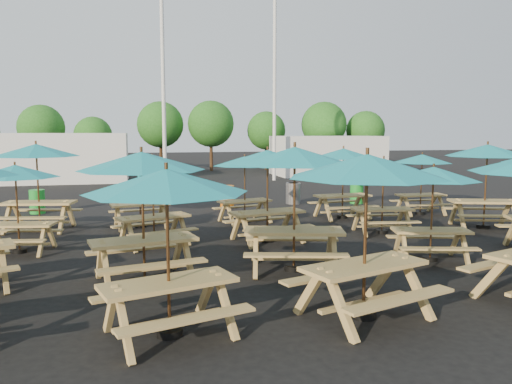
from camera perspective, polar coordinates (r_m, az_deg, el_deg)
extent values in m
plane|color=black|center=(13.34, 1.47, -5.44)|extent=(120.00, 120.00, 0.00)
cube|color=#A9874B|center=(13.03, -25.53, -3.37)|extent=(1.73, 0.91, 0.05)
cube|color=#A9874B|center=(12.53, -26.51, -5.05)|extent=(1.66, 0.51, 0.04)
cube|color=#A9874B|center=(13.63, -24.52, -4.04)|extent=(1.66, 0.51, 0.04)
cylinder|color=black|center=(13.15, -25.39, -6.09)|extent=(0.33, 0.33, 0.09)
cylinder|color=brown|center=(12.97, -25.62, -1.74)|extent=(0.04, 0.04, 2.11)
cone|color=teal|center=(12.88, -25.82, 2.17)|extent=(2.31, 2.31, 0.29)
cube|color=#A9874B|center=(15.71, -23.56, -1.14)|extent=(2.09, 1.12, 0.07)
cube|color=#A9874B|center=(15.08, -24.49, -2.72)|extent=(2.00, 0.64, 0.04)
cube|color=#A9874B|center=(16.42, -22.61, -1.89)|extent=(2.00, 0.64, 0.04)
cylinder|color=black|center=(15.82, -23.43, -3.86)|extent=(0.40, 0.40, 0.11)
cylinder|color=brown|center=(15.65, -23.64, 0.50)|extent=(0.05, 0.05, 2.53)
cone|color=teal|center=(15.58, -23.83, 4.40)|extent=(2.81, 2.81, 0.35)
cube|color=#A9874B|center=(7.11, -9.96, -10.20)|extent=(1.98, 1.23, 0.06)
cube|color=#A9874B|center=(6.61, -7.78, -14.24)|extent=(1.85, 0.79, 0.04)
cube|color=#A9874B|center=(7.82, -11.68, -10.97)|extent=(1.85, 0.79, 0.04)
cylinder|color=black|center=(7.35, -9.84, -15.51)|extent=(0.37, 0.37, 0.10)
cylinder|color=brown|center=(7.00, -10.03, -6.90)|extent=(0.05, 0.05, 2.37)
cone|color=teal|center=(6.84, -10.20, 1.26)|extent=(2.81, 2.81, 0.33)
cube|color=#A9874B|center=(9.71, -12.72, -5.40)|extent=(2.08, 1.16, 0.07)
cube|color=#A9874B|center=(9.10, -11.64, -8.24)|extent=(1.97, 0.69, 0.04)
cube|color=#A9874B|center=(10.46, -13.56, -6.32)|extent=(1.97, 0.69, 0.04)
cylinder|color=black|center=(9.89, -12.60, -9.66)|extent=(0.39, 0.39, 0.11)
cylinder|color=brown|center=(9.62, -12.79, -2.81)|extent=(0.05, 0.05, 2.50)
cone|color=teal|center=(9.51, -12.95, 3.47)|extent=(2.83, 2.83, 0.35)
cube|color=#A9874B|center=(12.81, -11.62, -2.80)|extent=(1.89, 1.23, 0.06)
cube|color=#A9874B|center=(12.27, -10.50, -4.54)|extent=(1.74, 0.81, 0.04)
cube|color=#A9874B|center=(13.46, -12.57, -3.59)|extent=(1.74, 0.81, 0.04)
cylinder|color=black|center=(12.94, -11.54, -5.74)|extent=(0.35, 0.35, 0.10)
cylinder|color=brown|center=(12.75, -11.66, -1.02)|extent=(0.04, 0.04, 2.25)
cone|color=teal|center=(12.66, -11.76, 3.24)|extent=(2.72, 2.72, 0.31)
cube|color=#A9874B|center=(15.31, -13.11, -1.36)|extent=(1.79, 0.92, 0.06)
cube|color=#A9874B|center=(14.74, -12.69, -2.74)|extent=(1.72, 0.50, 0.04)
cube|color=#A9874B|center=(15.96, -13.44, -2.04)|extent=(1.72, 0.50, 0.04)
cylinder|color=black|center=(15.41, -13.04, -3.77)|extent=(0.34, 0.34, 0.09)
cylinder|color=brown|center=(15.26, -13.15, 0.08)|extent=(0.04, 0.04, 2.18)
cone|color=teal|center=(15.22, -13.19, 1.49)|extent=(0.21, 0.21, 1.42)
cube|color=#A9874B|center=(7.85, 12.29, -8.22)|extent=(2.13, 1.36, 0.07)
cube|color=#A9874B|center=(7.46, 16.17, -11.71)|extent=(1.97, 0.89, 0.04)
cube|color=#A9874B|center=(8.46, 8.78, -9.30)|extent=(1.97, 0.89, 0.04)
cylinder|color=black|center=(8.08, 12.15, -13.44)|extent=(0.40, 0.40, 0.11)
cylinder|color=brown|center=(7.75, 12.37, -4.98)|extent=(0.05, 0.05, 2.54)
cone|color=teal|center=(7.60, 12.58, 2.94)|extent=(3.05, 3.05, 0.35)
cube|color=#A9874B|center=(10.27, 4.37, -4.46)|extent=(2.14, 1.25, 0.07)
cube|color=#A9874B|center=(9.62, 4.61, -7.21)|extent=(2.02, 0.76, 0.04)
cube|color=#A9874B|center=(11.06, 4.13, -5.36)|extent=(2.02, 0.76, 0.04)
cylinder|color=black|center=(10.45, 4.33, -8.61)|extent=(0.40, 0.40, 0.11)
cylinder|color=brown|center=(10.19, 4.39, -1.93)|extent=(0.05, 0.05, 2.57)
cone|color=teal|center=(10.08, 4.45, 4.17)|extent=(2.96, 2.96, 0.36)
cube|color=#A9874B|center=(12.96, 1.30, -2.32)|extent=(2.00, 1.10, 0.06)
cube|color=#A9874B|center=(12.40, 2.71, -4.16)|extent=(1.90, 0.64, 0.04)
cube|color=#A9874B|center=(13.62, 0.01, -3.16)|extent=(1.90, 0.64, 0.04)
cylinder|color=black|center=(13.09, 1.30, -5.44)|extent=(0.38, 0.38, 0.10)
cylinder|color=brown|center=(12.89, 1.31, -0.43)|extent=(0.05, 0.05, 2.41)
cone|color=teal|center=(12.81, 1.32, 4.08)|extent=(2.71, 2.71, 0.34)
cube|color=#A9874B|center=(15.76, -1.29, -1.04)|extent=(1.76, 1.04, 0.06)
cube|color=#A9874B|center=(15.27, -0.28, -2.30)|extent=(1.65, 0.64, 0.04)
cube|color=#A9874B|center=(16.34, -2.24, -1.71)|extent=(1.65, 0.64, 0.04)
cylinder|color=black|center=(15.86, -1.29, -3.30)|extent=(0.33, 0.33, 0.09)
cylinder|color=brown|center=(15.71, -1.30, 0.32)|extent=(0.04, 0.04, 2.11)
cone|color=teal|center=(15.64, -1.31, 3.56)|extent=(2.44, 2.44, 0.29)
cube|color=#A9874B|center=(10.10, 25.93, -7.25)|extent=(1.98, 0.89, 0.04)
cube|color=#A9874B|center=(11.69, 19.38, -4.18)|extent=(1.76, 1.05, 0.06)
cube|color=#A9874B|center=(11.18, 20.26, -6.11)|extent=(1.65, 0.65, 0.04)
cube|color=#A9874B|center=(12.31, 18.49, -4.87)|extent=(1.65, 0.65, 0.04)
cylinder|color=black|center=(11.82, 19.26, -7.20)|extent=(0.33, 0.33, 0.09)
cylinder|color=brown|center=(11.63, 19.45, -2.36)|extent=(0.04, 0.04, 2.11)
cone|color=teal|center=(11.53, 19.63, 2.01)|extent=(2.46, 2.46, 0.29)
cube|color=#A9874B|center=(14.48, 14.24, -1.92)|extent=(1.73, 0.83, 0.06)
cube|color=#A9874B|center=(13.96, 15.11, -3.38)|extent=(1.68, 0.41, 0.04)
cube|color=#A9874B|center=(15.09, 13.37, -2.58)|extent=(1.68, 0.41, 0.04)
cylinder|color=black|center=(14.59, 14.16, -4.40)|extent=(0.33, 0.33, 0.09)
cylinder|color=brown|center=(14.43, 14.28, -0.43)|extent=(0.04, 0.04, 2.13)
cone|color=teal|center=(14.35, 14.39, 3.14)|extent=(2.23, 2.23, 0.30)
cube|color=#A9874B|center=(16.78, 9.87, -0.41)|extent=(1.88, 0.87, 0.06)
cube|color=#A9874B|center=(16.24, 10.96, -1.72)|extent=(1.84, 0.42, 0.04)
cube|color=#A9874B|center=(17.41, 8.81, -1.11)|extent=(1.84, 0.42, 0.04)
cylinder|color=black|center=(16.88, 9.82, -2.77)|extent=(0.37, 0.37, 0.10)
cylinder|color=brown|center=(16.74, 9.90, 1.01)|extent=(0.04, 0.04, 2.33)
cone|color=teal|center=(16.67, 9.96, 4.38)|extent=(2.41, 2.41, 0.32)
cube|color=#A9874B|center=(16.21, 24.68, -0.99)|extent=(2.10, 1.30, 0.07)
cube|color=#A9874B|center=(15.59, 25.55, -2.49)|extent=(1.96, 0.83, 0.04)
cube|color=#A9874B|center=(16.92, 23.76, -1.72)|extent=(1.96, 0.83, 0.04)
cylinder|color=black|center=(16.32, 24.55, -3.61)|extent=(0.39, 0.39, 0.11)
cylinder|color=brown|center=(16.16, 24.76, 0.59)|extent=(0.05, 0.05, 2.51)
cone|color=teal|center=(16.09, 24.94, 4.34)|extent=(2.98, 2.98, 0.35)
cube|color=#A9874B|center=(18.24, 18.32, -0.32)|extent=(1.66, 0.68, 0.05)
cube|color=#A9874B|center=(17.75, 19.25, -1.40)|extent=(1.65, 0.27, 0.04)
cube|color=#A9874B|center=(18.79, 17.37, -0.90)|extent=(1.65, 0.27, 0.04)
cylinder|color=black|center=(18.32, 18.24, -2.28)|extent=(0.33, 0.33, 0.09)
cylinder|color=brown|center=(18.20, 18.36, 0.85)|extent=(0.04, 0.04, 2.10)
cone|color=teal|center=(18.13, 18.47, 3.64)|extent=(2.05, 2.05, 0.29)
cylinder|color=#1A932A|center=(19.13, -23.72, -1.01)|extent=(0.52, 0.52, 0.84)
cylinder|color=orange|center=(18.94, -3.32, -0.52)|extent=(0.52, 0.52, 0.84)
cylinder|color=gray|center=(19.96, 4.18, -0.15)|extent=(0.52, 0.52, 0.84)
cylinder|color=gray|center=(19.93, 4.36, -0.16)|extent=(0.52, 0.52, 0.84)
cylinder|color=#1A932A|center=(20.40, 11.43, -0.11)|extent=(0.52, 0.52, 0.84)
cylinder|color=silver|center=(26.83, -10.58, 13.48)|extent=(0.20, 0.20, 12.00)
cylinder|color=silver|center=(29.82, 2.13, 12.91)|extent=(0.20, 0.20, 12.00)
cube|color=silver|center=(31.00, -21.91, 3.68)|extent=(8.00, 4.00, 2.80)
cube|color=silver|center=(33.95, 8.12, 4.16)|extent=(7.00, 4.00, 2.60)
cylinder|color=#382314|center=(37.12, -23.19, 3.54)|extent=(0.24, 0.24, 2.14)
sphere|color=#1E5919|center=(37.08, -23.34, 6.77)|extent=(3.11, 3.11, 3.11)
cylinder|color=#382314|center=(36.45, -18.03, 3.43)|extent=(0.24, 0.24, 1.78)
sphere|color=#1E5919|center=(36.39, -18.13, 6.17)|extent=(2.59, 2.59, 2.59)
cylinder|color=#382314|center=(37.39, -10.80, 4.13)|extent=(0.24, 0.24, 2.31)
sphere|color=#1E5919|center=(37.36, -10.88, 7.59)|extent=(3.36, 3.36, 3.36)
cylinder|color=#382314|center=(37.27, -5.14, 4.24)|extent=(0.24, 0.24, 2.35)
sphere|color=#1E5919|center=(37.24, -5.18, 7.76)|extent=(3.41, 3.41, 3.41)
cylinder|color=#382314|center=(38.52, 1.18, 4.10)|extent=(0.24, 0.24, 2.02)
sphere|color=#1E5919|center=(38.48, 1.18, 7.04)|extent=(2.94, 2.94, 2.94)
cylinder|color=#382314|center=(38.03, 7.72, 4.24)|extent=(0.24, 0.24, 2.32)
sphere|color=#1E5919|center=(38.00, 7.78, 7.66)|extent=(3.38, 3.38, 3.38)
cylinder|color=#382314|center=(39.40, 12.33, 4.02)|extent=(0.24, 0.24, 2.03)
sphere|color=#1E5919|center=(39.36, 12.41, 6.90)|extent=(2.95, 2.95, 2.95)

